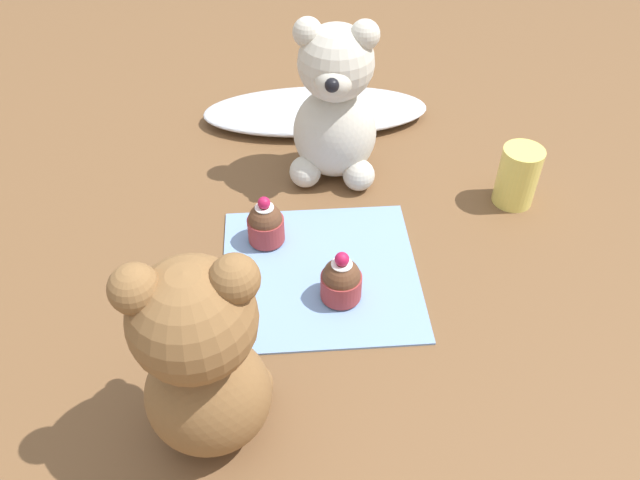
# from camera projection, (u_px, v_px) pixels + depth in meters

# --- Properties ---
(ground_plane) EXTENTS (4.00, 4.00, 0.00)m
(ground_plane) POSITION_uv_depth(u_px,v_px,m) (320.00, 273.00, 0.76)
(ground_plane) COLOR brown
(knitted_placemat) EXTENTS (0.24, 0.23, 0.01)m
(knitted_placemat) POSITION_uv_depth(u_px,v_px,m) (320.00, 272.00, 0.76)
(knitted_placemat) COLOR #7A9ED1
(knitted_placemat) RESTS_ON ground_plane
(tulle_cloth) EXTENTS (0.36, 0.14, 0.03)m
(tulle_cloth) POSITION_uv_depth(u_px,v_px,m) (316.00, 111.00, 1.00)
(tulle_cloth) COLOR silver
(tulle_cloth) RESTS_ON ground_plane
(teddy_bear_cream) EXTENTS (0.13, 0.13, 0.23)m
(teddy_bear_cream) POSITION_uv_depth(u_px,v_px,m) (335.00, 108.00, 0.83)
(teddy_bear_cream) COLOR beige
(teddy_bear_cream) RESTS_ON ground_plane
(teddy_bear_tan) EXTENTS (0.12, 0.12, 0.23)m
(teddy_bear_tan) POSITION_uv_depth(u_px,v_px,m) (202.00, 360.00, 0.53)
(teddy_bear_tan) COLOR olive
(teddy_bear_tan) RESTS_ON ground_plane
(cupcake_near_cream_bear) EXTENTS (0.05, 0.05, 0.07)m
(cupcake_near_cream_bear) POSITION_uv_depth(u_px,v_px,m) (266.00, 224.00, 0.78)
(cupcake_near_cream_bear) COLOR #993333
(cupcake_near_cream_bear) RESTS_ON knitted_placemat
(cupcake_near_tan_bear) EXTENTS (0.05, 0.05, 0.07)m
(cupcake_near_tan_bear) POSITION_uv_depth(u_px,v_px,m) (341.00, 280.00, 0.71)
(cupcake_near_tan_bear) COLOR #993333
(cupcake_near_tan_bear) RESTS_ON knitted_placemat
(juice_glass) EXTENTS (0.05, 0.05, 0.08)m
(juice_glass) POSITION_uv_depth(u_px,v_px,m) (518.00, 176.00, 0.83)
(juice_glass) COLOR #EADB66
(juice_glass) RESTS_ON ground_plane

